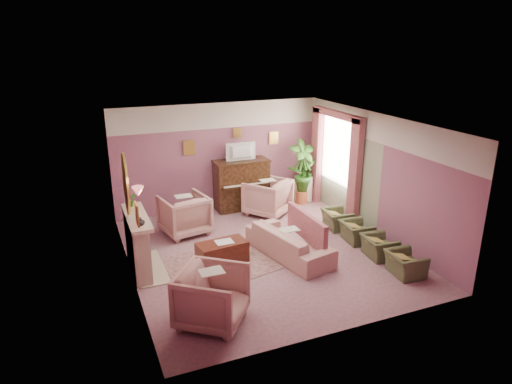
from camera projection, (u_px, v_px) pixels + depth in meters
name	position (u px, v px, depth m)	size (l,w,h in m)	color
floor	(264.00, 252.00, 9.76)	(5.50, 6.00, 0.01)	gray
ceiling	(265.00, 122.00, 8.86)	(5.50, 6.00, 0.01)	silver
wall_back	(219.00, 157.00, 11.94)	(5.50, 0.02, 2.80)	#784D72
wall_front	(345.00, 250.00, 6.68)	(5.50, 0.02, 2.80)	#784D72
wall_left	(126.00, 208.00, 8.32)	(0.02, 6.00, 2.80)	#784D72
wall_right	(376.00, 176.00, 10.30)	(0.02, 6.00, 2.80)	#784D72
picture_rail_band	(218.00, 116.00, 11.58)	(5.50, 0.01, 0.65)	beige
stripe_panel	(343.00, 174.00, 11.54)	(0.01, 3.00, 2.15)	gray
fireplace_surround	(137.00, 245.00, 8.83)	(0.30, 1.40, 1.10)	#C6B295
fireplace_inset	(143.00, 251.00, 8.91)	(0.18, 0.72, 0.68)	black
fire_ember	(146.00, 259.00, 8.98)	(0.06, 0.54, 0.10)	orange
mantel_shelf	(136.00, 217.00, 8.65)	(0.40, 1.55, 0.07)	#C6B295
hearth	(150.00, 268.00, 9.07)	(0.55, 1.50, 0.02)	#C6B295
mirror_frame	(126.00, 184.00, 8.38)	(0.04, 0.72, 1.20)	gold
mirror_glass	(127.00, 184.00, 8.39)	(0.01, 0.60, 1.06)	white
sconce_shade	(138.00, 191.00, 7.44)	(0.20, 0.20, 0.16)	#FE8479
piano	(241.00, 185.00, 12.08)	(1.40, 0.60, 1.30)	#311C0F
piano_keyshelf	(246.00, 186.00, 11.75)	(1.30, 0.12, 0.06)	#311C0F
piano_keys	(246.00, 185.00, 11.74)	(1.20, 0.08, 0.02)	beige
piano_top	(241.00, 161.00, 11.87)	(1.45, 0.65, 0.04)	#311C0F
television	(242.00, 151.00, 11.73)	(0.80, 0.12, 0.48)	black
print_back_left	(189.00, 148.00, 11.51)	(0.30, 0.03, 0.38)	gold
print_back_right	(274.00, 138.00, 12.34)	(0.26, 0.03, 0.34)	gold
print_back_mid	(237.00, 133.00, 11.89)	(0.22, 0.03, 0.26)	gold
print_left_wall	(137.00, 214.00, 7.18)	(0.03, 0.28, 0.36)	gold
window_blind	(338.00, 148.00, 11.54)	(0.03, 1.40, 1.80)	beige
curtain_left	(355.00, 173.00, 10.84)	(0.16, 0.34, 2.60)	#954B55
curtain_right	(317.00, 156.00, 12.45)	(0.16, 0.34, 2.60)	#954B55
pelmet	(337.00, 114.00, 11.24)	(0.16, 2.20, 0.16)	#954B55
mantel_plant	(132.00, 200.00, 9.08)	(0.16, 0.16, 0.28)	#2E681E
mantel_vase	(141.00, 221.00, 8.18)	(0.16, 0.16, 0.16)	beige
area_rug	(227.00, 261.00, 9.36)	(2.50, 1.80, 0.01)	#926561
coffee_table	(222.00, 253.00, 9.24)	(1.00, 0.50, 0.45)	#451910
table_paper	(224.00, 242.00, 9.18)	(0.35, 0.28, 0.01)	silver
sofa	(289.00, 237.00, 9.48)	(0.70, 2.09, 0.84)	tan
sofa_throw	(306.00, 226.00, 9.56)	(0.11, 1.58, 0.58)	#954B55
floral_armchair_left	(184.00, 213.00, 10.55)	(0.99, 0.99, 1.03)	tan
floral_armchair_right	(268.00, 195.00, 11.70)	(0.99, 0.99, 1.03)	tan
floral_armchair_front	(212.00, 294.00, 7.20)	(0.99, 0.99, 1.03)	tan
olive_chair_a	(405.00, 260.00, 8.75)	(0.49, 0.70, 0.60)	#485030
olive_chair_b	(379.00, 243.00, 9.47)	(0.49, 0.70, 0.60)	#485030
olive_chair_c	(357.00, 229.00, 10.19)	(0.49, 0.70, 0.60)	#485030
olive_chair_d	(337.00, 216.00, 10.90)	(0.49, 0.70, 0.60)	#485030
side_table	(303.00, 188.00, 12.76)	(0.52, 0.52, 0.70)	beige
side_plant_big	(304.00, 171.00, 12.60)	(0.30, 0.30, 0.34)	#2E681E
side_plant_small	(309.00, 172.00, 12.56)	(0.16, 0.16, 0.28)	#2E681E
palm_pot	(301.00, 197.00, 12.63)	(0.34, 0.34, 0.34)	#B05D36
palm_plant	(302.00, 166.00, 12.35)	(0.76, 0.76, 1.44)	#2E681E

